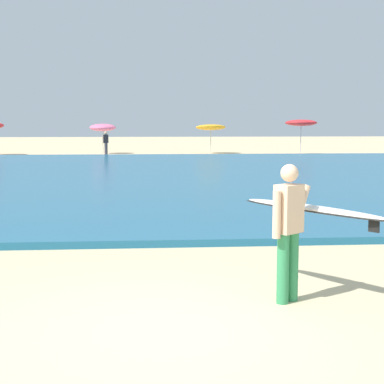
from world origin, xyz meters
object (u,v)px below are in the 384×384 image
at_px(beach_umbrella_3, 301,123).
at_px(beachgoer_near_row_left, 106,143).
at_px(beach_umbrella_1, 103,128).
at_px(surfer_with_board, 299,220).
at_px(beach_umbrella_2, 211,127).

bearing_deg(beach_umbrella_3, beachgoer_near_row_left, -178.91).
bearing_deg(beachgoer_near_row_left, beach_umbrella_3, 1.09).
height_order(beach_umbrella_1, beachgoer_near_row_left, beach_umbrella_1).
relative_size(surfer_with_board, beach_umbrella_1, 0.94).
bearing_deg(beach_umbrella_1, surfer_with_board, -82.03).
relative_size(surfer_with_board, beachgoer_near_row_left, 1.25).
bearing_deg(beach_umbrella_3, beach_umbrella_1, 170.56).
bearing_deg(surfer_with_board, beach_umbrella_1, 97.97).
relative_size(beach_umbrella_2, beachgoer_near_row_left, 1.32).
height_order(beach_umbrella_2, beachgoer_near_row_left, beach_umbrella_2).
bearing_deg(surfer_with_board, beach_umbrella_3, 75.26).
bearing_deg(beach_umbrella_2, beach_umbrella_3, -18.41).
distance_m(surfer_with_board, beach_umbrella_2, 34.25).
height_order(surfer_with_board, beach_umbrella_2, beach_umbrella_2).
distance_m(surfer_with_board, beach_umbrella_1, 34.74).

